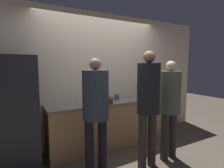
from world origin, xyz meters
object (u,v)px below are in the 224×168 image
at_px(fruit_bowl, 105,100).
at_px(cup_yellow, 140,94).
at_px(person_left, 96,104).
at_px(utensil_crock, 99,97).
at_px(refrigerator, 13,114).
at_px(person_right, 170,102).
at_px(cup_blue, 117,97).
at_px(bottle_dark, 143,95).
at_px(person_center, 148,100).

distance_m(fruit_bowl, cup_yellow, 1.03).
height_order(person_left, utensil_crock, person_left).
distance_m(fruit_bowl, utensil_crock, 0.30).
bearing_deg(cup_yellow, person_left, -150.18).
xyz_separation_m(refrigerator, person_right, (2.28, -0.87, 0.11)).
xyz_separation_m(refrigerator, cup_blue, (1.82, 0.10, 0.08)).
bearing_deg(bottle_dark, person_right, -96.63).
bearing_deg(person_left, utensil_crock, 62.88).
bearing_deg(bottle_dark, cup_yellow, 69.75).
bearing_deg(person_left, person_right, -11.14).
bearing_deg(person_right, fruit_bowl, 136.84).
distance_m(refrigerator, cup_blue, 1.82).
relative_size(fruit_bowl, utensil_crock, 1.18).
distance_m(person_left, cup_yellow, 1.62).
bearing_deg(person_center, utensil_crock, 106.12).
height_order(person_right, utensil_crock, person_right).
xyz_separation_m(person_center, cup_blue, (0.03, 0.99, -0.12)).
relative_size(refrigerator, fruit_bowl, 5.53).
relative_size(person_left, cup_blue, 16.61).
bearing_deg(bottle_dark, refrigerator, 178.73).
bearing_deg(fruit_bowl, person_center, -67.13).
distance_m(refrigerator, person_left, 1.24).
distance_m(person_center, bottle_dark, 1.03).
bearing_deg(person_right, refrigerator, 159.11).
height_order(person_left, person_right, person_left).
distance_m(utensil_crock, bottle_dark, 0.93).
distance_m(refrigerator, utensil_crock, 1.49).
xyz_separation_m(cup_blue, cup_yellow, (0.64, 0.08, -0.01)).
xyz_separation_m(refrigerator, utensil_crock, (1.48, 0.20, 0.09)).
bearing_deg(utensil_crock, person_left, -117.12).
xyz_separation_m(person_left, person_center, (0.74, -0.27, 0.05)).
xyz_separation_m(person_center, fruit_bowl, (-0.34, 0.80, -0.12)).
bearing_deg(person_center, cup_blue, 88.54).
bearing_deg(person_center, refrigerator, 153.39).
height_order(refrigerator, person_left, refrigerator).
xyz_separation_m(bottle_dark, cup_blue, (-0.55, 0.15, -0.01)).
distance_m(person_left, person_center, 0.79).
xyz_separation_m(refrigerator, bottle_dark, (2.37, -0.05, 0.09)).
bearing_deg(refrigerator, bottle_dark, -1.27).
height_order(refrigerator, cup_yellow, refrigerator).
bearing_deg(person_right, cup_yellow, 80.30).
distance_m(person_center, person_right, 0.49).
height_order(refrigerator, utensil_crock, refrigerator).
relative_size(person_center, cup_blue, 17.71).
bearing_deg(person_left, cup_yellow, 29.82).
height_order(refrigerator, fruit_bowl, refrigerator).
xyz_separation_m(person_right, cup_yellow, (0.18, 1.04, -0.04)).
distance_m(person_right, fruit_bowl, 1.12).
bearing_deg(utensil_crock, cup_blue, -16.22).
bearing_deg(utensil_crock, person_right, -53.10).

